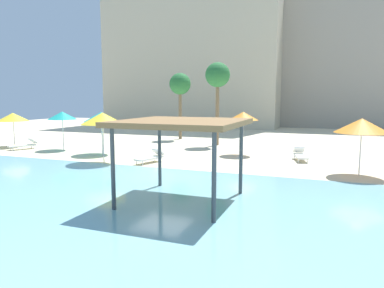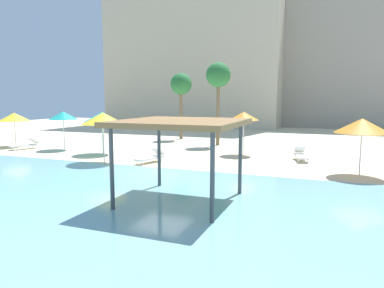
{
  "view_description": "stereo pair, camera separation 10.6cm",
  "coord_description": "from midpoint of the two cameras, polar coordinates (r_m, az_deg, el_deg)",
  "views": [
    {
      "loc": [
        7.14,
        -14.73,
        3.62
      ],
      "look_at": [
        0.76,
        2.0,
        1.3
      ],
      "focal_mm": 32.87,
      "sensor_mm": 36.0,
      "label": 1
    },
    {
      "loc": [
        7.24,
        -14.69,
        3.62
      ],
      "look_at": [
        0.76,
        2.0,
        1.3
      ],
      "focal_mm": 32.87,
      "sensor_mm": 36.0,
      "label": 2
    }
  ],
  "objects": [
    {
      "name": "ground_plane",
      "position": [
        16.77,
        -5.06,
        -5.11
      ],
      "size": [
        80.0,
        80.0,
        0.0
      ],
      "primitive_type": "plane",
      "color": "beige"
    },
    {
      "name": "lagoon_water",
      "position": [
        12.41,
        -15.88,
        -9.76
      ],
      "size": [
        44.0,
        13.5,
        0.04
      ],
      "primitive_type": "cube",
      "color": "#7AB7C1",
      "rests_on": "ground"
    },
    {
      "name": "shade_pavilion",
      "position": [
        12.07,
        -1.91,
        3.04
      ],
      "size": [
        4.09,
        4.09,
        2.89
      ],
      "color": "#42474C",
      "rests_on": "ground"
    },
    {
      "name": "beach_umbrella_teal_0",
      "position": [
        26.6,
        -20.41,
        4.35
      ],
      "size": [
        2.03,
        2.03,
        2.71
      ],
      "color": "silver",
      "rests_on": "ground"
    },
    {
      "name": "beach_umbrella_orange_2",
      "position": [
        22.88,
        8.19,
        4.51
      ],
      "size": [
        1.96,
        1.96,
        2.78
      ],
      "color": "silver",
      "rests_on": "ground"
    },
    {
      "name": "beach_umbrella_yellow_3",
      "position": [
        20.34,
        -14.44,
        4.04
      ],
      "size": [
        2.42,
        2.42,
        2.85
      ],
      "color": "silver",
      "rests_on": "ground"
    },
    {
      "name": "beach_umbrella_teal_4",
      "position": [
        23.71,
        -14.61,
        4.27
      ],
      "size": [
        2.31,
        2.31,
        2.75
      ],
      "color": "silver",
      "rests_on": "ground"
    },
    {
      "name": "beach_umbrella_yellow_6",
      "position": [
        29.84,
        -27.14,
        3.92
      ],
      "size": [
        2.27,
        2.27,
        2.56
      ],
      "color": "silver",
      "rests_on": "ground"
    },
    {
      "name": "beach_umbrella_orange_7",
      "position": [
        18.17,
        25.7,
        2.7
      ],
      "size": [
        2.47,
        2.47,
        2.71
      ],
      "color": "silver",
      "rests_on": "ground"
    },
    {
      "name": "lounge_chair_0",
      "position": [
        20.12,
        -6.79,
        -2.08
      ],
      "size": [
        1.14,
        1.99,
        0.74
      ],
      "rotation": [
        0.0,
        0.0,
        -1.88
      ],
      "color": "white",
      "rests_on": "ground"
    },
    {
      "name": "lounge_chair_1",
      "position": [
        21.66,
        17.04,
        -1.68
      ],
      "size": [
        1.02,
        1.98,
        0.74
      ],
      "rotation": [
        0.0,
        0.0,
        -1.34
      ],
      "color": "white",
      "rests_on": "ground"
    },
    {
      "name": "lounge_chair_2",
      "position": [
        28.03,
        -25.6,
        -0.09
      ],
      "size": [
        1.33,
        1.97,
        0.74
      ],
      "rotation": [
        0.0,
        0.0,
        -2.0
      ],
      "color": "white",
      "rests_on": "ground"
    },
    {
      "name": "palm_tree_0",
      "position": [
        27.43,
        4.06,
        10.81
      ],
      "size": [
        1.9,
        1.9,
        6.38
      ],
      "color": "brown",
      "rests_on": "ground"
    },
    {
      "name": "palm_tree_1",
      "position": [
        31.53,
        -2.05,
        9.49
      ],
      "size": [
        1.9,
        1.9,
        5.87
      ],
      "color": "brown",
      "rests_on": "ground"
    },
    {
      "name": "hotel_block_0",
      "position": [
        49.64,
        0.69,
        14.65
      ],
      "size": [
        23.03,
        11.11,
        19.81
      ],
      "primitive_type": "cube",
      "color": "beige",
      "rests_on": "ground"
    },
    {
      "name": "hotel_block_1",
      "position": [
        49.95,
        24.63,
        11.6
      ],
      "size": [
        17.17,
        8.08,
        15.74
      ],
      "primitive_type": "cube",
      "color": "#9E9384",
      "rests_on": "ground"
    }
  ]
}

